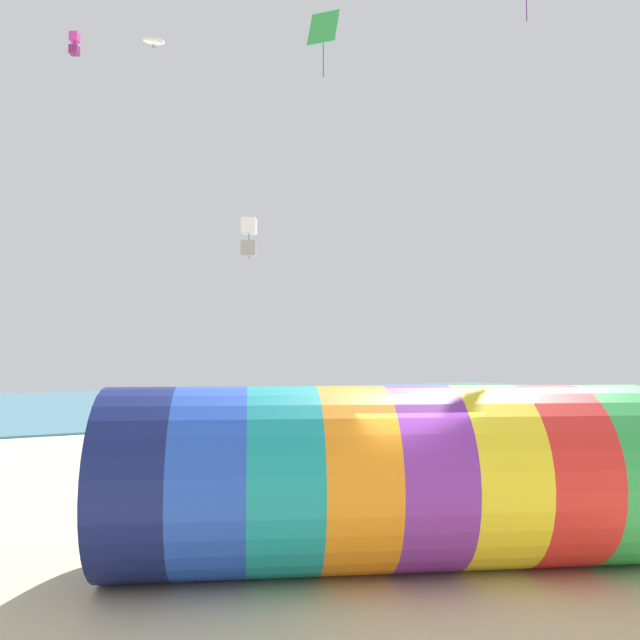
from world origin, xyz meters
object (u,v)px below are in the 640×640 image
Objects in this scene: giant_inflatable_tube at (385,477)px; kite_white_box at (249,238)px; kite_white_parafoil at (154,41)px; kite_green_diamond at (323,28)px; kite_magenta_box at (74,44)px.

kite_white_box reaches higher than giant_inflatable_tube.
kite_white_parafoil is at bearing -137.30° from kite_white_box.
kite_green_diamond is (4.33, -2.82, 0.25)m from kite_white_parafoil.
kite_white_box is at bearing -6.31° from kite_magenta_box.
giant_inflatable_tube is 4.25× the size of kite_green_diamond.
kite_green_diamond reaches higher than kite_white_box.
kite_green_diamond is at bearing -55.50° from kite_magenta_box.
kite_white_parafoil is (1.48, -5.64, -2.11)m from kite_magenta_box.
kite_magenta_box is at bearing 104.71° from kite_white_parafoil.
kite_white_parafoil is at bearing -75.29° from kite_magenta_box.
kite_green_diamond reaches higher than kite_white_parafoil.
kite_white_box is (0.97, 7.70, -4.91)m from kite_green_diamond.
kite_white_parafoil is (-1.10, 10.27, 11.53)m from giant_inflatable_tube.
kite_magenta_box reaches higher than kite_white_box.
giant_inflatable_tube is at bearing -80.77° from kite_magenta_box.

